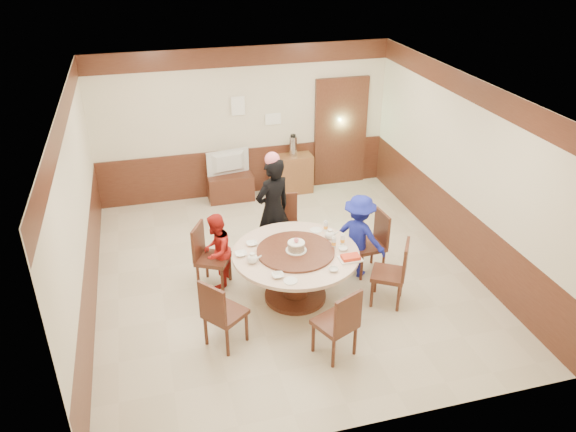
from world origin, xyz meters
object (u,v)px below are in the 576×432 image
object	(u,v)px
birthday_cake	(296,246)
side_cabinet	(291,174)
person_red	(216,251)
tv_stand	(231,187)
shrimp_platter	(351,258)
banquet_table	(296,265)
person_blue	(359,236)
person_standing	(273,210)
television	(229,163)
thermos	(293,146)

from	to	relation	value
birthday_cake	side_cabinet	size ratio (longest dim) A/B	0.36
person_red	tv_stand	xyz separation A→B (m)	(0.67, 2.76, -0.32)
shrimp_platter	side_cabinet	bearing A→B (deg)	86.67
banquet_table	person_blue	xyz separation A→B (m)	(1.06, 0.35, 0.11)
person_standing	person_red	size ratio (longest dim) A/B	1.50
banquet_table	side_cabinet	xyz separation A→B (m)	(0.87, 3.39, -0.16)
person_standing	birthday_cake	bearing A→B (deg)	69.37
banquet_table	tv_stand	size ratio (longest dim) A/B	2.04
person_standing	television	distance (m)	2.28
television	thermos	size ratio (longest dim) A/B	2.15
banquet_table	person_standing	size ratio (longest dim) A/B	1.02
birthday_cake	tv_stand	bearing A→B (deg)	95.72
banquet_table	television	distance (m)	3.39
shrimp_platter	tv_stand	world-z (taller)	shrimp_platter
shrimp_platter	thermos	size ratio (longest dim) A/B	0.79
person_standing	person_red	distance (m)	1.11
person_blue	tv_stand	size ratio (longest dim) A/B	1.52
shrimp_platter	person_blue	bearing A→B (deg)	60.56
person_standing	thermos	world-z (taller)	person_standing
person_red	birthday_cake	bearing A→B (deg)	84.67
tv_stand	side_cabinet	xyz separation A→B (m)	(1.20, 0.03, 0.12)
side_cabinet	thermos	bearing A→B (deg)	0.00
person_blue	shrimp_platter	distance (m)	0.85
shrimp_platter	side_cabinet	distance (m)	3.80
television	person_blue	bearing A→B (deg)	105.39
person_red	tv_stand	size ratio (longest dim) A/B	1.33
person_standing	person_blue	size ratio (longest dim) A/B	1.32
banquet_table	person_standing	world-z (taller)	person_standing
shrimp_platter	television	distance (m)	3.87
birthday_cake	person_red	bearing A→B (deg)	148.58
banquet_table	tv_stand	world-z (taller)	banquet_table
tv_stand	television	size ratio (longest dim) A/B	1.04
banquet_table	person_red	size ratio (longest dim) A/B	1.53
shrimp_platter	tv_stand	distance (m)	3.90
banquet_table	birthday_cake	size ratio (longest dim) A/B	6.05
person_blue	birthday_cake	world-z (taller)	person_blue
shrimp_platter	person_standing	bearing A→B (deg)	115.26
person_standing	thermos	size ratio (longest dim) A/B	4.46
person_red	thermos	size ratio (longest dim) A/B	2.98
thermos	banquet_table	bearing A→B (deg)	-104.91
person_red	television	xyz separation A→B (m)	(0.67, 2.76, 0.17)
person_standing	side_cabinet	distance (m)	2.51
tv_stand	side_cabinet	size ratio (longest dim) A/B	1.06
banquet_table	television	world-z (taller)	television
banquet_table	side_cabinet	size ratio (longest dim) A/B	2.17
tv_stand	birthday_cake	bearing A→B (deg)	-84.28
birthday_cake	side_cabinet	world-z (taller)	birthday_cake
tv_stand	television	world-z (taller)	television
banquet_table	person_blue	size ratio (longest dim) A/B	1.35
person_red	side_cabinet	world-z (taller)	person_red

